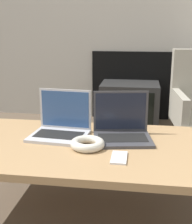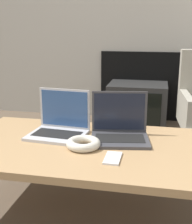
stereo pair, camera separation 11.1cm
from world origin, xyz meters
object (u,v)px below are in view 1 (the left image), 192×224
(laptop_right, at_px, (122,128))
(headphones, at_px, (87,144))
(tv, at_px, (130,104))
(phone, at_px, (119,158))
(laptop_left, at_px, (61,126))

(laptop_right, height_order, headphones, laptop_right)
(tv, bearing_deg, phone, -89.43)
(headphones, xyz_separation_m, tv, (0.15, 1.63, -0.19))
(phone, bearing_deg, laptop_right, 91.35)
(laptop_right, relative_size, tv, 0.60)
(tv, bearing_deg, headphones, -95.22)
(laptop_left, bearing_deg, laptop_right, 4.95)
(laptop_right, bearing_deg, tv, 80.73)
(laptop_left, height_order, headphones, laptop_left)
(headphones, bearing_deg, phone, -33.22)
(laptop_right, bearing_deg, laptop_left, 170.22)
(tv, bearing_deg, laptop_right, -89.58)
(laptop_right, distance_m, phone, 0.28)
(laptop_left, relative_size, tv, 0.57)
(phone, height_order, tv, tv)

